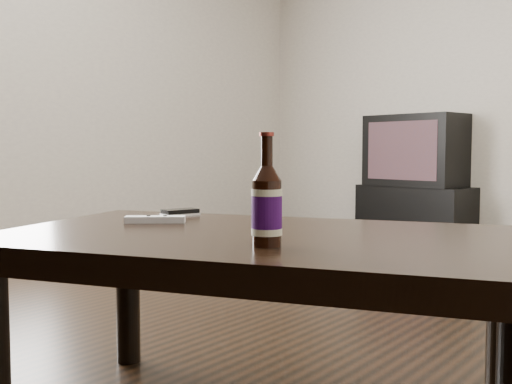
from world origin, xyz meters
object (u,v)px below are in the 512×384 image
Objects in this scene: tv_stand at (417,208)px; phone at (180,212)px; remote at (155,219)px; tv at (418,151)px; coffee_table at (262,260)px; beer_bottle at (267,206)px.

phone reaches higher than tv_stand.
tv is at bearing 152.02° from remote.
tv is 7.02× the size of phone.
phone is at bearing -68.67° from tv_stand.
tv reaches higher than tv_stand.
tv_stand is at bearing 108.13° from coffee_table.
beer_bottle is (1.39, -4.00, 0.39)m from tv_stand.
tv_stand is at bearing 152.01° from remote.
coffee_table is at bearing -62.68° from tv.
remote is (-0.38, -0.01, 0.08)m from coffee_table.
phone is (-0.47, 0.17, 0.08)m from coffee_table.
beer_bottle is at bearing -48.79° from coffee_table.
tv_stand is 1.10× the size of tv.
tv reaches higher than phone.
phone is (0.79, -3.68, 0.31)m from tv_stand.
beer_bottle reaches higher than remote.
phone is 0.79× the size of remote.
remote is at bearing -49.62° from phone.
remote is at bearing -68.01° from tv.
coffee_table is 9.38× the size of remote.
coffee_table is at bearing -62.69° from tv_stand.
beer_bottle is at bearing 34.67° from remote.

